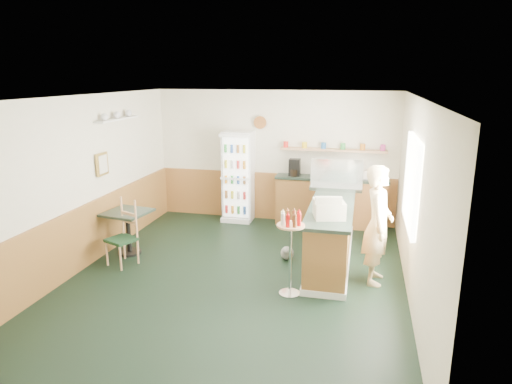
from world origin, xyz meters
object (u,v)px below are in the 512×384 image
(drinks_fridge, at_px, (238,177))
(cafe_chair, at_px, (124,230))
(display_case, at_px, (337,175))
(condiment_stand, at_px, (291,240))
(cafe_table, at_px, (128,224))
(cash_register, at_px, (329,209))
(shopkeeper, at_px, (378,225))

(drinks_fridge, relative_size, cafe_chair, 1.75)
(display_case, bearing_deg, condiment_stand, -101.72)
(cafe_table, bearing_deg, display_case, 22.24)
(drinks_fridge, relative_size, cash_register, 4.26)
(condiment_stand, height_order, cafe_table, condiment_stand)
(display_case, relative_size, shopkeeper, 0.52)
(cafe_table, bearing_deg, cafe_chair, -71.17)
(drinks_fridge, height_order, cash_register, drinks_fridge)
(cash_register, bearing_deg, cafe_table, 160.76)
(condiment_stand, bearing_deg, shopkeeper, 31.09)
(cash_register, xyz_separation_m, condiment_stand, (-0.47, -0.53, -0.33))
(shopkeeper, relative_size, condiment_stand, 1.47)
(cash_register, bearing_deg, display_case, 76.29)
(cash_register, height_order, shopkeeper, shopkeeper)
(display_case, relative_size, condiment_stand, 0.76)
(cafe_table, distance_m, cafe_chair, 0.40)
(drinks_fridge, bearing_deg, display_case, -22.66)
(drinks_fridge, distance_m, condiment_stand, 3.51)
(drinks_fridge, height_order, display_case, drinks_fridge)
(condiment_stand, xyz_separation_m, cafe_table, (-2.93, 0.86, -0.27))
(drinks_fridge, xyz_separation_m, cash_register, (2.07, -2.59, 0.19))
(cash_register, distance_m, cafe_table, 3.47)
(condiment_stand, bearing_deg, cafe_chair, 170.21)
(drinks_fridge, relative_size, cafe_table, 2.40)
(cash_register, relative_size, shopkeeper, 0.25)
(shopkeeper, bearing_deg, cafe_table, 90.24)
(cafe_chair, bearing_deg, cash_register, 23.42)
(shopkeeper, bearing_deg, cafe_chair, 95.57)
(shopkeeper, distance_m, cafe_chair, 3.99)
(display_case, bearing_deg, drinks_fridge, 157.34)
(cash_register, relative_size, condiment_stand, 0.37)
(shopkeeper, relative_size, cafe_table, 2.26)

